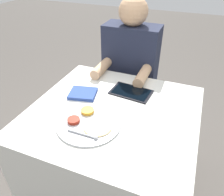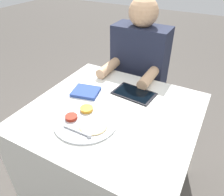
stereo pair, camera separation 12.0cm
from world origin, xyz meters
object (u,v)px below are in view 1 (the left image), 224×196
(person_diner, at_px, (129,83))
(red_notebook, at_px, (83,94))
(tablet_device, at_px, (131,92))
(thali_tray, at_px, (89,123))

(person_diner, bearing_deg, red_notebook, -104.84)
(tablet_device, distance_m, person_diner, 0.44)
(tablet_device, height_order, person_diner, person_diner)
(thali_tray, bearing_deg, tablet_device, 73.06)
(thali_tray, xyz_separation_m, tablet_device, (0.11, 0.36, -0.00))
(tablet_device, bearing_deg, red_notebook, -153.36)
(red_notebook, relative_size, tablet_device, 0.71)
(person_diner, bearing_deg, thali_tray, -88.64)
(thali_tray, xyz_separation_m, person_diner, (-0.02, 0.75, -0.17))
(thali_tray, relative_size, tablet_device, 1.26)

